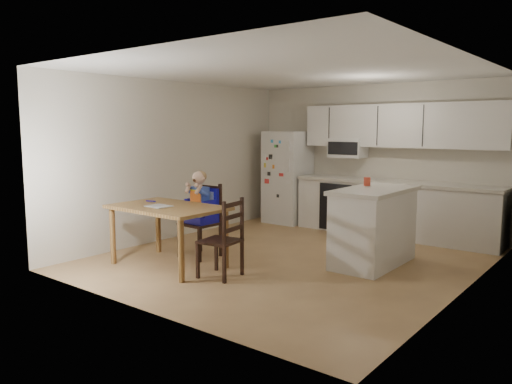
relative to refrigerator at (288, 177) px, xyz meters
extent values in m
cube|color=olive|center=(1.55, -2.15, -0.85)|extent=(4.50, 5.00, 0.01)
cube|color=beige|center=(1.55, 0.35, 0.40)|extent=(4.50, 0.02, 2.50)
cube|color=beige|center=(-0.70, -2.15, 0.40)|extent=(0.02, 5.00, 2.50)
cube|color=beige|center=(3.80, -2.15, 0.40)|extent=(0.02, 5.00, 2.50)
cube|color=white|center=(1.55, -2.15, 1.65)|extent=(4.50, 5.00, 0.01)
cube|color=silver|center=(0.00, 0.00, 0.00)|extent=(0.72, 0.70, 1.70)
cube|color=silver|center=(2.08, 0.05, -0.42)|extent=(3.34, 0.60, 0.86)
cube|color=beige|center=(2.08, 0.04, 0.04)|extent=(3.37, 0.62, 0.05)
cube|color=black|center=(1.16, -0.26, -0.42)|extent=(0.60, 0.02, 0.80)
cube|color=silver|center=(2.08, 0.18, 0.95)|extent=(3.34, 0.34, 0.70)
cube|color=silver|center=(1.16, 0.15, 0.57)|extent=(0.60, 0.38, 0.33)
cube|color=silver|center=(2.54, -1.72, -0.38)|extent=(0.64, 1.29, 0.94)
cube|color=beige|center=(2.54, -1.72, 0.12)|extent=(0.71, 1.35, 0.05)
cylinder|color=#C33C27|center=(2.33, -1.51, 0.21)|extent=(0.09, 0.09, 0.11)
cube|color=brown|center=(0.50, -3.41, -0.09)|extent=(1.46, 0.94, 0.04)
cylinder|color=brown|center=(-0.15, -3.80, -0.48)|extent=(0.07, 0.07, 0.74)
cylinder|color=brown|center=(-0.15, -3.03, -0.48)|extent=(0.07, 0.07, 0.74)
cylinder|color=brown|center=(1.14, -3.80, -0.48)|extent=(0.07, 0.07, 0.74)
cylinder|color=brown|center=(1.14, -3.03, -0.48)|extent=(0.07, 0.07, 0.74)
cube|color=silver|center=(0.45, -3.51, -0.06)|extent=(0.28, 0.25, 0.01)
cylinder|color=#1310BB|center=(0.03, -3.31, -0.06)|extent=(0.12, 0.06, 0.02)
cube|color=black|center=(0.50, -2.84, -0.39)|extent=(0.46, 0.46, 0.03)
cube|color=black|center=(0.29, -3.04, -0.63)|extent=(0.04, 0.04, 0.45)
cube|color=black|center=(0.30, -2.63, -0.63)|extent=(0.04, 0.04, 0.45)
cube|color=black|center=(0.69, -3.05, -0.63)|extent=(0.04, 0.04, 0.45)
cube|color=black|center=(0.71, -2.64, -0.63)|extent=(0.04, 0.04, 0.45)
cube|color=black|center=(0.50, -2.64, -0.11)|extent=(0.45, 0.05, 0.53)
cube|color=#1310BB|center=(0.50, -2.84, -0.32)|extent=(0.41, 0.37, 0.11)
cube|color=#1310BB|center=(0.50, -2.69, -0.08)|extent=(0.41, 0.07, 0.36)
cube|color=#5F88DE|center=(0.50, -2.86, -0.26)|extent=(0.32, 0.28, 0.02)
cube|color=#354EB5|center=(0.50, -2.83, -0.02)|extent=(0.24, 0.16, 0.28)
cube|color=orange|center=(0.50, -2.90, -0.03)|extent=(0.20, 0.02, 0.21)
sphere|color=beige|center=(0.50, -2.84, 0.24)|extent=(0.19, 0.19, 0.18)
ellipsoid|color=olive|center=(0.50, -2.84, 0.26)|extent=(0.19, 0.17, 0.15)
cube|color=black|center=(1.35, -3.36, -0.41)|extent=(0.47, 0.47, 0.03)
cube|color=black|center=(1.13, -3.20, -0.64)|extent=(0.04, 0.04, 0.42)
cube|color=black|center=(1.51, -3.15, -0.64)|extent=(0.04, 0.04, 0.42)
cube|color=black|center=(1.19, -3.57, -0.64)|extent=(0.04, 0.04, 0.42)
cube|color=black|center=(1.56, -3.52, -0.64)|extent=(0.04, 0.04, 0.42)
cube|color=black|center=(1.54, -3.34, -0.15)|extent=(0.09, 0.42, 0.50)
camera|label=1|loc=(5.27, -7.65, 0.93)|focal=35.00mm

